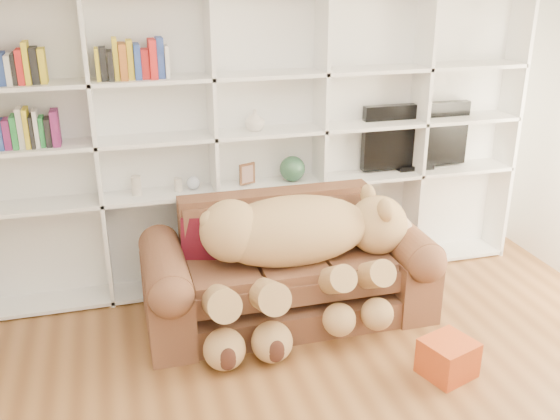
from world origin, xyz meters
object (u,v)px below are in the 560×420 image
object	(u,v)px
teddy_bear	(297,247)
tv	(415,137)
sofa	(287,274)
gift_box	(448,358)

from	to	relation	value
teddy_bear	tv	size ratio (longest dim) A/B	1.78
sofa	tv	xyz separation A→B (m)	(1.35, 0.67, 0.81)
sofa	gift_box	distance (m)	1.33
sofa	teddy_bear	distance (m)	0.35
gift_box	sofa	bearing A→B (deg)	127.91
sofa	tv	bearing A→B (deg)	26.36
teddy_bear	tv	bearing A→B (deg)	25.40
tv	teddy_bear	bearing A→B (deg)	-147.38
gift_box	tv	xyz separation A→B (m)	(0.54, 1.70, 1.02)
gift_box	tv	bearing A→B (deg)	72.41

